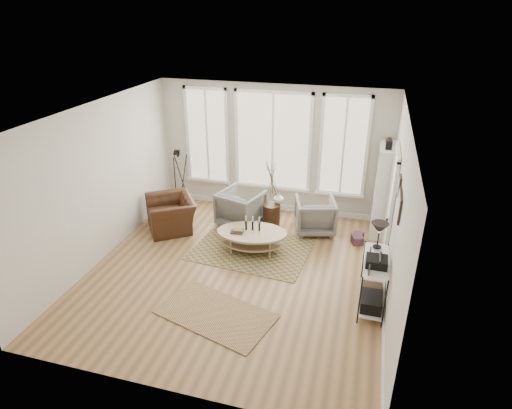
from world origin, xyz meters
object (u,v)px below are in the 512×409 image
(low_shelf, at_px, (374,277))
(side_table, at_px, (272,196))
(coffee_table, at_px, (251,236))
(accent_chair, at_px, (171,214))
(bookcase, at_px, (382,190))
(armchair_right, at_px, (315,215))
(armchair_left, at_px, (241,208))

(low_shelf, height_order, side_table, side_table)
(coffee_table, height_order, accent_chair, accent_chair)
(bookcase, bearing_deg, coffee_table, -148.27)
(low_shelf, xyz_separation_m, coffee_table, (-2.31, 1.05, -0.18))
(accent_chair, bearing_deg, coffee_table, 41.43)
(low_shelf, distance_m, armchair_right, 2.52)
(coffee_table, relative_size, side_table, 0.94)
(armchair_right, distance_m, side_table, 0.99)
(bookcase, bearing_deg, accent_chair, -166.57)
(armchair_left, height_order, armchair_right, armchair_left)
(armchair_right, relative_size, side_table, 0.53)
(coffee_table, distance_m, armchair_right, 1.56)
(side_table, relative_size, accent_chair, 1.45)
(bookcase, height_order, accent_chair, bookcase)
(armchair_right, distance_m, accent_chair, 3.06)
(armchair_left, bearing_deg, low_shelf, 160.18)
(low_shelf, relative_size, coffee_table, 0.90)
(low_shelf, distance_m, side_table, 3.02)
(armchair_left, height_order, accent_chair, armchair_left)
(coffee_table, height_order, armchair_left, armchair_left)
(coffee_table, distance_m, armchair_left, 1.13)
(low_shelf, xyz_separation_m, side_table, (-2.16, 2.09, 0.23))
(armchair_left, height_order, side_table, side_table)
(side_table, distance_m, accent_chair, 2.18)
(bookcase, distance_m, coffee_table, 2.86)
(low_shelf, relative_size, armchair_right, 1.59)
(armchair_right, xyz_separation_m, side_table, (-0.92, -0.09, 0.37))
(bookcase, relative_size, coffee_table, 1.42)
(bookcase, distance_m, armchair_left, 2.98)
(coffee_table, bearing_deg, bookcase, 31.73)
(bookcase, distance_m, accent_chair, 4.45)
(low_shelf, bearing_deg, armchair_left, 144.01)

